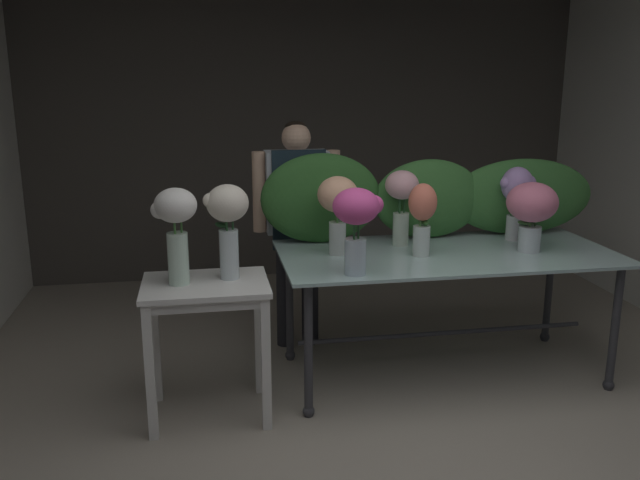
{
  "coord_description": "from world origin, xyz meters",
  "views": [
    {
      "loc": [
        -0.99,
        -2.42,
        1.91
      ],
      "look_at": [
        -0.35,
        1.18,
        1.0
      ],
      "focal_mm": 37.46,
      "sensor_mm": 36.0,
      "label": 1
    }
  ],
  "objects_px": {
    "florist": "(297,210)",
    "vase_lilac_dahlias": "(517,194)",
    "vase_peach_tulips": "(338,203)",
    "vase_rosy_ranunculus": "(532,208)",
    "vase_coral_anemones": "(422,214)",
    "vase_cream_lisianthus_tall": "(227,218)",
    "side_table_white": "(206,303)",
    "vase_blush_snapdragons": "(402,197)",
    "vase_white_roses_tall": "(175,224)",
    "vase_fuchsia_peonies": "(357,218)",
    "display_table_glass": "(446,269)"
  },
  "relations": [
    {
      "from": "vase_rosy_ranunculus",
      "to": "vase_white_roses_tall",
      "type": "height_order",
      "value": "vase_white_roses_tall"
    },
    {
      "from": "vase_fuchsia_peonies",
      "to": "display_table_glass",
      "type": "bearing_deg",
      "value": 28.67
    },
    {
      "from": "florist",
      "to": "vase_coral_anemones",
      "type": "relative_size",
      "value": 3.58
    },
    {
      "from": "vase_blush_snapdragons",
      "to": "vase_fuchsia_peonies",
      "type": "relative_size",
      "value": 1.01
    },
    {
      "from": "side_table_white",
      "to": "vase_blush_snapdragons",
      "type": "relative_size",
      "value": 1.63
    },
    {
      "from": "vase_rosy_ranunculus",
      "to": "vase_blush_snapdragons",
      "type": "relative_size",
      "value": 0.9
    },
    {
      "from": "side_table_white",
      "to": "vase_cream_lisianthus_tall",
      "type": "bearing_deg",
      "value": 21.33
    },
    {
      "from": "vase_rosy_ranunculus",
      "to": "vase_coral_anemones",
      "type": "bearing_deg",
      "value": 178.41
    },
    {
      "from": "vase_peach_tulips",
      "to": "vase_lilac_dahlias",
      "type": "relative_size",
      "value": 0.99
    },
    {
      "from": "vase_white_roses_tall",
      "to": "vase_fuchsia_peonies",
      "type": "bearing_deg",
      "value": -5.74
    },
    {
      "from": "vase_cream_lisianthus_tall",
      "to": "vase_coral_anemones",
      "type": "bearing_deg",
      "value": 7.52
    },
    {
      "from": "florist",
      "to": "vase_coral_anemones",
      "type": "distance_m",
      "value": 0.98
    },
    {
      "from": "side_table_white",
      "to": "vase_blush_snapdragons",
      "type": "xyz_separation_m",
      "value": [
        1.26,
        0.48,
        0.47
      ]
    },
    {
      "from": "side_table_white",
      "to": "vase_rosy_ranunculus",
      "type": "relative_size",
      "value": 1.82
    },
    {
      "from": "display_table_glass",
      "to": "vase_rosy_ranunculus",
      "type": "bearing_deg",
      "value": -8.89
    },
    {
      "from": "side_table_white",
      "to": "vase_blush_snapdragons",
      "type": "bearing_deg",
      "value": 21.02
    },
    {
      "from": "florist",
      "to": "vase_cream_lisianthus_tall",
      "type": "bearing_deg",
      "value": -120.24
    },
    {
      "from": "florist",
      "to": "vase_peach_tulips",
      "type": "relative_size",
      "value": 3.3
    },
    {
      "from": "florist",
      "to": "vase_lilac_dahlias",
      "type": "bearing_deg",
      "value": -17.61
    },
    {
      "from": "vase_lilac_dahlias",
      "to": "vase_cream_lisianthus_tall",
      "type": "xyz_separation_m",
      "value": [
        -1.92,
        -0.43,
        -0.0
      ]
    },
    {
      "from": "display_table_glass",
      "to": "vase_white_roses_tall",
      "type": "bearing_deg",
      "value": -170.74
    },
    {
      "from": "vase_lilac_dahlias",
      "to": "vase_white_roses_tall",
      "type": "height_order",
      "value": "vase_white_roses_tall"
    },
    {
      "from": "vase_rosy_ranunculus",
      "to": "vase_cream_lisianthus_tall",
      "type": "height_order",
      "value": "vase_cream_lisianthus_tall"
    },
    {
      "from": "florist",
      "to": "vase_white_roses_tall",
      "type": "relative_size",
      "value": 3.02
    },
    {
      "from": "vase_lilac_dahlias",
      "to": "vase_fuchsia_peonies",
      "type": "xyz_separation_m",
      "value": [
        -1.22,
        -0.58,
        0.01
      ]
    },
    {
      "from": "vase_rosy_ranunculus",
      "to": "vase_blush_snapdragons",
      "type": "xyz_separation_m",
      "value": [
        -0.75,
        0.3,
        0.04
      ]
    },
    {
      "from": "vase_coral_anemones",
      "to": "vase_lilac_dahlias",
      "type": "distance_m",
      "value": 0.79
    },
    {
      "from": "florist",
      "to": "vase_lilac_dahlias",
      "type": "height_order",
      "value": "florist"
    },
    {
      "from": "display_table_glass",
      "to": "florist",
      "type": "relative_size",
      "value": 1.31
    },
    {
      "from": "vase_peach_tulips",
      "to": "vase_white_roses_tall",
      "type": "relative_size",
      "value": 0.91
    },
    {
      "from": "vase_coral_anemones",
      "to": "vase_cream_lisianthus_tall",
      "type": "height_order",
      "value": "vase_cream_lisianthus_tall"
    },
    {
      "from": "display_table_glass",
      "to": "vase_rosy_ranunculus",
      "type": "relative_size",
      "value": 4.78
    },
    {
      "from": "display_table_glass",
      "to": "side_table_white",
      "type": "relative_size",
      "value": 2.63
    },
    {
      "from": "vase_fuchsia_peonies",
      "to": "vase_white_roses_tall",
      "type": "height_order",
      "value": "vase_white_roses_tall"
    },
    {
      "from": "vase_rosy_ranunculus",
      "to": "vase_coral_anemones",
      "type": "height_order",
      "value": "vase_coral_anemones"
    },
    {
      "from": "vase_coral_anemones",
      "to": "vase_fuchsia_peonies",
      "type": "distance_m",
      "value": 0.57
    },
    {
      "from": "vase_lilac_dahlias",
      "to": "vase_rosy_ranunculus",
      "type": "bearing_deg",
      "value": -97.97
    },
    {
      "from": "vase_coral_anemones",
      "to": "vase_fuchsia_peonies",
      "type": "height_order",
      "value": "vase_fuchsia_peonies"
    },
    {
      "from": "florist",
      "to": "vase_lilac_dahlias",
      "type": "distance_m",
      "value": 1.48
    },
    {
      "from": "vase_rosy_ranunculus",
      "to": "vase_fuchsia_peonies",
      "type": "distance_m",
      "value": 1.21
    },
    {
      "from": "florist",
      "to": "vase_cream_lisianthus_tall",
      "type": "distance_m",
      "value": 1.03
    },
    {
      "from": "vase_white_roses_tall",
      "to": "florist",
      "type": "bearing_deg",
      "value": 49.67
    },
    {
      "from": "display_table_glass",
      "to": "vase_lilac_dahlias",
      "type": "height_order",
      "value": "vase_lilac_dahlias"
    },
    {
      "from": "vase_peach_tulips",
      "to": "vase_lilac_dahlias",
      "type": "bearing_deg",
      "value": 7.1
    },
    {
      "from": "florist",
      "to": "vase_fuchsia_peonies",
      "type": "distance_m",
      "value": 1.06
    },
    {
      "from": "vase_fuchsia_peonies",
      "to": "vase_peach_tulips",
      "type": "bearing_deg",
      "value": 92.69
    },
    {
      "from": "vase_coral_anemones",
      "to": "florist",
      "type": "bearing_deg",
      "value": 132.51
    },
    {
      "from": "vase_rosy_ranunculus",
      "to": "vase_white_roses_tall",
      "type": "xyz_separation_m",
      "value": [
        -2.15,
        -0.19,
        0.02
      ]
    },
    {
      "from": "vase_coral_anemones",
      "to": "vase_blush_snapdragons",
      "type": "relative_size",
      "value": 0.92
    },
    {
      "from": "vase_blush_snapdragons",
      "to": "vase_fuchsia_peonies",
      "type": "xyz_separation_m",
      "value": [
        -0.43,
        -0.58,
        0.0
      ]
    }
  ]
}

